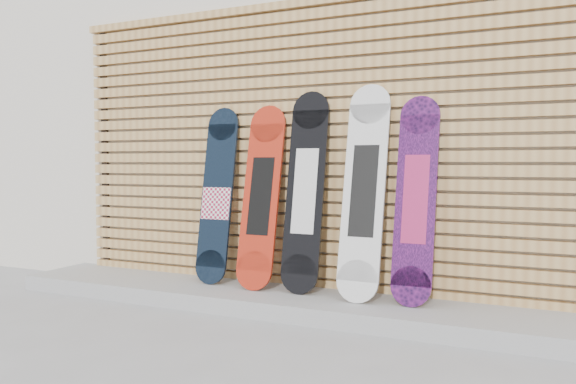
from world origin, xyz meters
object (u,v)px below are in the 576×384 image
snowboard_3 (364,191)px  snowboard_4 (416,199)px  snowboard_0 (217,196)px  snowboard_1 (261,196)px  snowboard_2 (305,191)px

snowboard_3 → snowboard_4: 0.36m
snowboard_0 → snowboard_1: 0.40m
snowboard_1 → snowboard_2: 0.36m
snowboard_2 → snowboard_1: bearing=-177.4°
snowboard_0 → snowboard_2: bearing=-0.4°
snowboard_1 → snowboard_2: bearing=2.6°
snowboard_0 → snowboard_4: 1.57m
snowboard_0 → snowboard_3: snowboard_3 is taller
snowboard_0 → snowboard_2: snowboard_2 is taller
snowboard_0 → snowboard_1: same height
snowboard_0 → snowboard_1: (0.40, -0.02, 0.01)m
snowboard_1 → snowboard_4: (1.16, 0.00, 0.01)m
snowboard_2 → snowboard_0: bearing=179.6°
snowboard_2 → snowboard_4: (0.81, -0.01, -0.04)m
snowboard_1 → snowboard_2: snowboard_2 is taller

